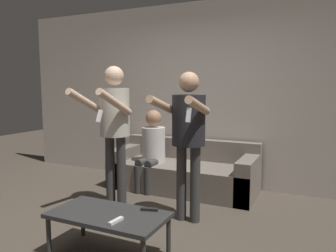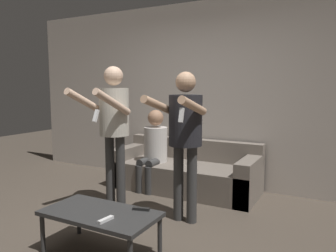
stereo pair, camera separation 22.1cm
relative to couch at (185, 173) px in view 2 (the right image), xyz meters
name	(u,v)px [view 2 (the right image)]	position (x,y,z in m)	size (l,w,h in m)	color
ground_plane	(119,239)	(0.10, -1.70, -0.25)	(14.00, 14.00, 0.00)	#4C4238
wall_back	(205,94)	(0.10, 0.45, 1.10)	(6.40, 0.06, 2.70)	beige
couch	(185,173)	(0.00, 0.00, 0.00)	(2.06, 0.82, 0.69)	slate
person_standing_left	(113,119)	(-0.47, -1.03, 0.83)	(0.47, 0.77, 1.70)	#383838
person_standing_right	(185,128)	(0.47, -1.02, 0.78)	(0.48, 0.72, 1.62)	#383838
person_seated	(154,146)	(-0.42, -0.16, 0.37)	(0.33, 0.54, 1.13)	#383838
coffee_table	(100,216)	(0.13, -2.01, 0.10)	(1.01, 0.53, 0.39)	#2D2D2D
remote_near	(106,220)	(0.30, -2.15, 0.16)	(0.05, 0.15, 0.02)	white
remote_far	(141,209)	(0.43, -1.82, 0.16)	(0.15, 0.08, 0.02)	black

